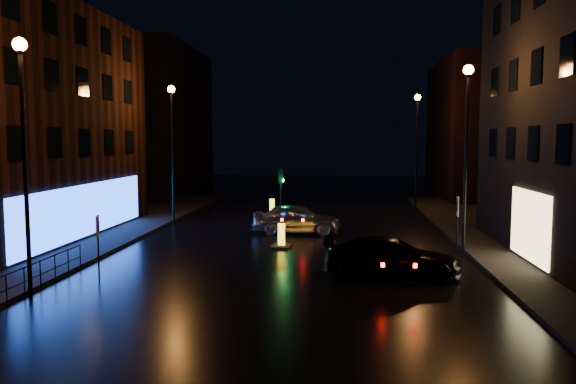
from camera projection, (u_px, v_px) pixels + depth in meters
name	position (u px, v px, depth m)	size (l,w,h in m)	color
ground	(273.00, 287.00, 19.72)	(120.00, 120.00, 0.00)	black
pavement_left	(22.00, 238.00, 28.94)	(12.00, 44.00, 0.15)	black
building_far_left	(154.00, 121.00, 55.24)	(8.00, 16.00, 14.00)	black
building_far_right	(485.00, 130.00, 49.50)	(8.00, 14.00, 12.00)	black
street_lamp_lnear	(23.00, 127.00, 17.94)	(0.44, 0.44, 8.37)	black
street_lamp_lfar	(172.00, 133.00, 33.80)	(0.44, 0.44, 8.37)	black
street_lamp_rnear	(467.00, 130.00, 24.43)	(0.44, 0.44, 8.37)	black
street_lamp_rfar	(417.00, 134.00, 40.29)	(0.44, 0.44, 8.37)	black
traffic_signal	(281.00, 217.00, 33.67)	(1.40, 2.40, 3.45)	black
guard_railing	(40.00, 268.00, 19.40)	(0.05, 6.04, 1.00)	black
silver_hatchback	(297.00, 219.00, 30.79)	(1.92, 4.78, 1.63)	#B1B5B9
dark_sedan	(391.00, 257.00, 21.11)	(2.06, 5.07, 1.47)	black
bollard_near	(281.00, 242.00, 26.89)	(0.98, 1.38, 1.15)	black
bollard_far	(272.00, 212.00, 38.09)	(1.02, 1.39, 1.13)	black
road_sign_left	(98.00, 232.00, 20.51)	(0.22, 0.57, 2.39)	black
road_sign_right	(457.00, 211.00, 25.14)	(0.13, 0.63, 2.59)	black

